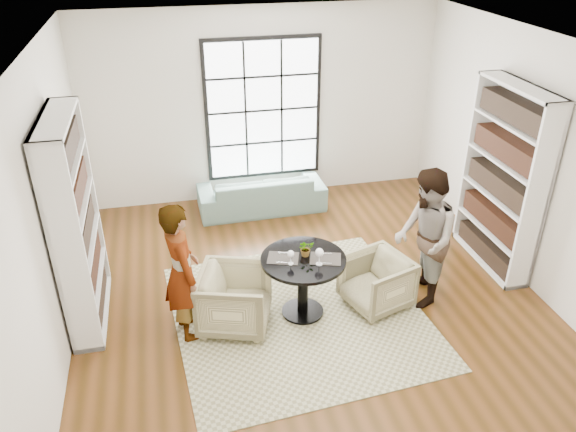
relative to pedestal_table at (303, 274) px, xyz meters
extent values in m
plane|color=#5A3315|center=(0.17, 0.25, -0.55)|extent=(6.00, 6.00, 0.00)
plane|color=silver|center=(0.17, 3.25, 0.95)|extent=(5.50, 0.00, 5.50)
plane|color=silver|center=(-2.58, 0.25, 0.95)|extent=(0.00, 6.00, 6.00)
plane|color=silver|center=(2.92, 0.25, 0.95)|extent=(0.00, 6.00, 6.00)
plane|color=silver|center=(0.17, -2.75, 0.95)|extent=(5.50, 0.00, 5.50)
plane|color=white|center=(0.17, 0.25, 2.45)|extent=(6.00, 6.00, 0.00)
cube|color=black|center=(0.17, 3.23, 0.90)|extent=(1.82, 0.06, 2.22)
cube|color=white|center=(0.17, 3.19, 0.90)|extent=(1.70, 0.02, 2.10)
cube|color=tan|center=(-0.05, -0.04, -0.55)|extent=(3.02, 3.02, 0.01)
cylinder|color=black|center=(0.00, 0.00, -0.53)|extent=(0.49, 0.49, 0.04)
cylinder|color=black|center=(0.00, 0.00, -0.18)|extent=(0.12, 0.12, 0.68)
cylinder|color=black|center=(0.00, 0.00, 0.19)|extent=(0.96, 0.96, 0.04)
imported|color=slate|center=(0.01, 2.70, -0.27)|extent=(1.97, 0.80, 0.57)
imported|color=tan|center=(-0.79, -0.03, -0.20)|extent=(0.97, 0.96, 0.71)
imported|color=tan|center=(0.89, -0.03, -0.23)|extent=(0.88, 0.87, 0.64)
imported|color=gray|center=(-1.34, -0.03, 0.25)|extent=(0.51, 0.66, 1.61)
imported|color=gray|center=(1.44, -0.03, 0.29)|extent=(0.80, 0.93, 1.69)
cube|color=#292723|center=(-0.22, 0.05, 0.21)|extent=(0.40, 0.35, 0.01)
cube|color=#292723|center=(0.24, -0.07, 0.21)|extent=(0.40, 0.35, 0.01)
cylinder|color=silver|center=(-0.16, -0.08, 0.21)|extent=(0.06, 0.06, 0.01)
cylinder|color=silver|center=(-0.16, -0.08, 0.26)|extent=(0.01, 0.01, 0.10)
sphere|color=#680F0B|center=(-0.16, -0.08, 0.34)|extent=(0.07, 0.07, 0.07)
ellipsoid|color=white|center=(-0.16, -0.08, 0.34)|extent=(0.08, 0.08, 0.09)
cylinder|color=silver|center=(0.14, -0.16, 0.22)|extent=(0.07, 0.07, 0.01)
cylinder|color=silver|center=(0.14, -0.16, 0.27)|extent=(0.01, 0.01, 0.11)
sphere|color=#680F0B|center=(0.14, -0.16, 0.36)|extent=(0.09, 0.09, 0.09)
ellipsoid|color=white|center=(0.14, -0.16, 0.36)|extent=(0.09, 0.09, 0.10)
imported|color=gray|center=(0.04, 0.05, 0.30)|extent=(0.19, 0.17, 0.19)
camera|label=1|loc=(-1.34, -5.08, 3.61)|focal=35.00mm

